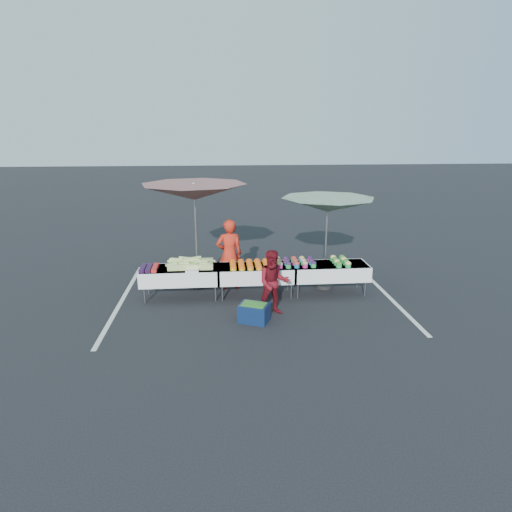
{
  "coord_description": "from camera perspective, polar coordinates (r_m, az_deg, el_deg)",
  "views": [
    {
      "loc": [
        -0.82,
        -9.72,
        3.89
      ],
      "look_at": [
        0.0,
        0.0,
        1.0
      ],
      "focal_mm": 30.0,
      "sensor_mm": 36.0,
      "label": 1
    }
  ],
  "objects": [
    {
      "name": "potato_cups",
      "position": [
        10.32,
        4.71,
        -0.79
      ],
      "size": [
        1.14,
        0.58,
        0.16
      ],
      "color": "#205E99",
      "rests_on": "table_right"
    },
    {
      "name": "table_right",
      "position": [
        10.59,
        9.76,
        -1.93
      ],
      "size": [
        1.86,
        0.81,
        0.75
      ],
      "color": "white",
      "rests_on": "ground"
    },
    {
      "name": "carrot_bowls",
      "position": [
        10.21,
        -0.83,
        -1.11
      ],
      "size": [
        0.95,
        0.69,
        0.11
      ],
      "color": "orange",
      "rests_on": "table_center"
    },
    {
      "name": "vendor",
      "position": [
        10.7,
        -3.58,
        0.21
      ],
      "size": [
        0.7,
        0.5,
        1.79
      ],
      "primitive_type": "imported",
      "rotation": [
        0.0,
        0.0,
        3.26
      ],
      "color": "red",
      "rests_on": "ground"
    },
    {
      "name": "umbrella_left",
      "position": [
        10.64,
        -8.23,
        8.36
      ],
      "size": [
        2.96,
        2.96,
        2.66
      ],
      "rotation": [
        0.0,
        0.0,
        -0.15
      ],
      "color": "black",
      "rests_on": "ground"
    },
    {
      "name": "bean_baskets",
      "position": [
        10.58,
        11.19,
        -0.67
      ],
      "size": [
        0.36,
        0.68,
        0.15
      ],
      "color": "green",
      "rests_on": "table_right"
    },
    {
      "name": "customer",
      "position": [
        9.23,
        2.34,
        -3.58
      ],
      "size": [
        0.71,
        0.55,
        1.44
      ],
      "primitive_type": "imported",
      "rotation": [
        0.0,
        0.0,
        0.01
      ],
      "color": "maroon",
      "rests_on": "ground"
    },
    {
      "name": "stripe_left",
      "position": [
        10.73,
        -17.37,
        -5.53
      ],
      "size": [
        0.1,
        5.0,
        0.0
      ],
      "primitive_type": "cube",
      "color": "silver",
      "rests_on": "ground"
    },
    {
      "name": "berry_punnets",
      "position": [
        10.28,
        -14.06,
        -1.55
      ],
      "size": [
        0.4,
        0.54,
        0.08
      ],
      "color": "black",
      "rests_on": "table_left"
    },
    {
      "name": "corn_pile",
      "position": [
        10.25,
        -8.73,
        -1.0
      ],
      "size": [
        1.16,
        0.57,
        0.26
      ],
      "color": "#AFD36C",
      "rests_on": "table_left"
    },
    {
      "name": "stripe_right",
      "position": [
        11.21,
        16.58,
        -4.51
      ],
      "size": [
        0.1,
        5.0,
        0.0
      ],
      "primitive_type": "cube",
      "color": "silver",
      "rests_on": "ground"
    },
    {
      "name": "storage_bin",
      "position": [
        9.05,
        -0.27,
        -7.53
      ],
      "size": [
        0.72,
        0.64,
        0.39
      ],
      "rotation": [
        0.0,
        0.0,
        -0.41
      ],
      "color": "#0C1D40",
      "rests_on": "ground"
    },
    {
      "name": "ground",
      "position": [
        10.5,
        0.0,
        -5.24
      ],
      "size": [
        80.0,
        80.0,
        0.0
      ],
      "primitive_type": "plane",
      "color": "black"
    },
    {
      "name": "umbrella_right",
      "position": [
        10.59,
        9.53,
        6.64
      ],
      "size": [
        2.32,
        2.32,
        2.33
      ],
      "rotation": [
        0.0,
        0.0,
        -0.01
      ],
      "color": "black",
      "rests_on": "ground"
    },
    {
      "name": "plastic_bags",
      "position": [
        9.94,
        -8.51,
        -1.94
      ],
      "size": [
        0.3,
        0.25,
        0.05
      ],
      "primitive_type": "cube",
      "color": "white",
      "rests_on": "table_left"
    },
    {
      "name": "table_center",
      "position": [
        10.3,
        0.0,
        -2.23
      ],
      "size": [
        1.86,
        0.81,
        0.75
      ],
      "color": "white",
      "rests_on": "ground"
    },
    {
      "name": "table_left",
      "position": [
        10.31,
        -10.03,
        -2.46
      ],
      "size": [
        1.86,
        0.81,
        0.75
      ],
      "color": "white",
      "rests_on": "ground"
    }
  ]
}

